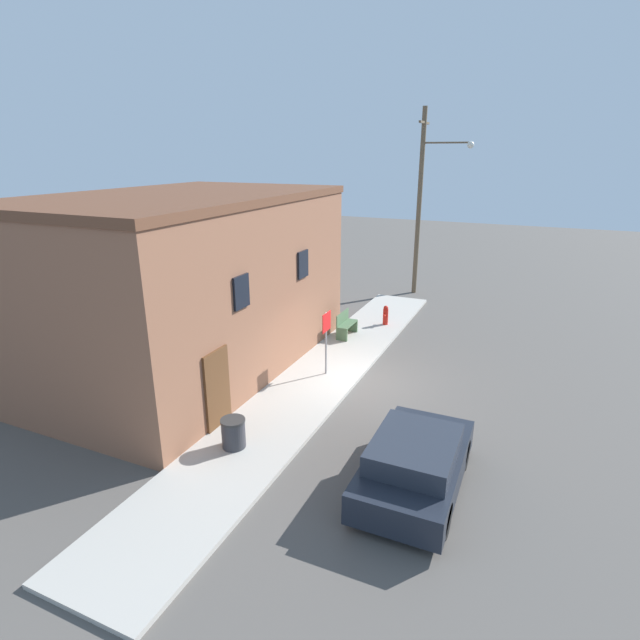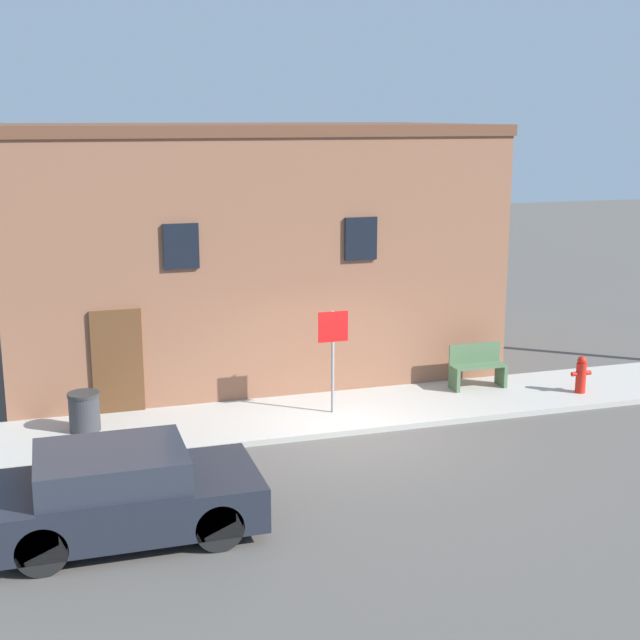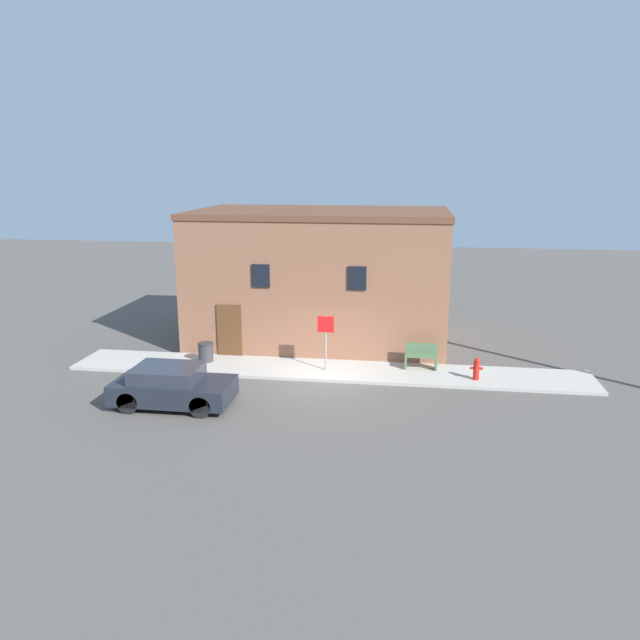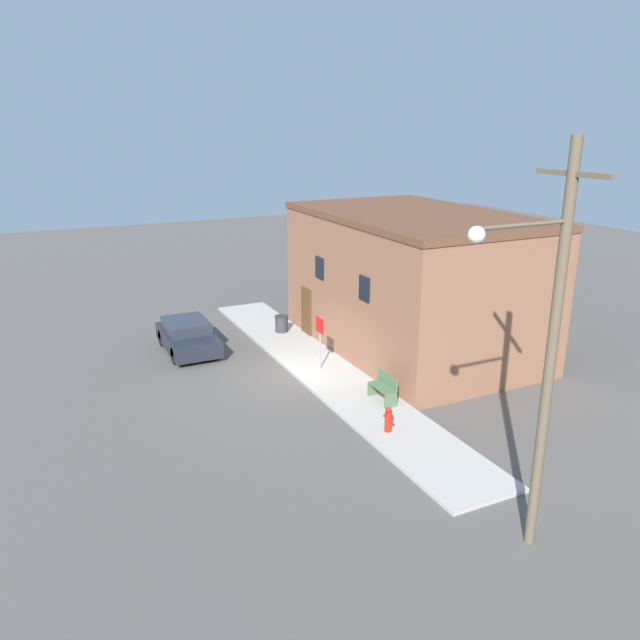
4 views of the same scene
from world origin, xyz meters
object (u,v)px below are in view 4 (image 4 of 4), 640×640
trash_bin (282,324)px  bench (384,389)px  utility_pole (547,343)px  fire_hydrant (388,419)px  stop_sign (320,334)px  parked_car (188,336)px

trash_bin → bench: bearing=2.1°
bench → utility_pole: 8.89m
fire_hydrant → stop_sign: size_ratio=0.39×
utility_pole → trash_bin: bearing=177.7°
fire_hydrant → stop_sign: (-5.48, 0.32, 1.03)m
fire_hydrant → trash_bin: fire_hydrant is taller
fire_hydrant → parked_car: (-9.93, -3.66, 0.13)m
stop_sign → bench: (3.53, 0.69, -0.98)m
trash_bin → parked_car: size_ratio=0.19×
bench → parked_car: parked_car is taller
fire_hydrant → utility_pole: 7.23m
parked_car → utility_pole: bearing=13.3°
bench → trash_bin: bench is taller
stop_sign → bench: size_ratio=1.71×
trash_bin → fire_hydrant: bearing=-3.9°
fire_hydrant → utility_pole: bearing=0.6°
trash_bin → parked_car: (0.34, -4.36, 0.16)m
fire_hydrant → trash_bin: bearing=176.1°
bench → trash_bin: (-8.32, -0.31, -0.08)m
stop_sign → trash_bin: size_ratio=2.80×
bench → utility_pole: utility_pole is taller
fire_hydrant → trash_bin: size_ratio=1.09×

